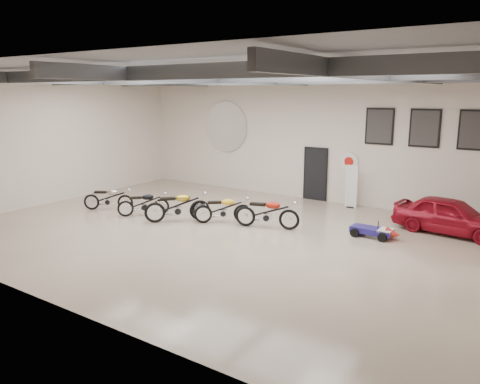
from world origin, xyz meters
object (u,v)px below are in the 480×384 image
Objects in this scene: motorcycle_black at (143,203)px; motorcycle_gold at (177,205)px; banner_stand at (352,186)px; go_kart at (376,229)px; motorcycle_silver at (108,198)px; motorcycle_yellow at (223,208)px; motorcycle_red at (267,212)px; vintage_car at (450,216)px.

motorcycle_black is 1.54m from motorcycle_gold.
go_kart is (2.05, -3.24, -0.58)m from banner_stand.
motorcycle_silver is at bearing 137.97° from motorcycle_gold.
motorcycle_silver is 4.68m from motorcycle_yellow.
vintage_car is at bearing 11.13° from motorcycle_red.
go_kart is at bearing -33.11° from motorcycle_black.
banner_stand is 1.13× the size of go_kart.
banner_stand reaches higher than motorcycle_yellow.
banner_stand is 0.93× the size of motorcycle_silver.
motorcycle_gold is at bearing -177.85° from motorcycle_red.
motorcycle_silver reaches higher than go_kart.
go_kart is at bearing -28.98° from motorcycle_gold.
banner_stand is 6.68m from motorcycle_gold.
banner_stand reaches higher than motorcycle_silver.
go_kart is (4.84, 1.23, -0.22)m from motorcycle_yellow.
motorcycle_black is 1.18× the size of go_kart.
motorcycle_yellow is at bearing 172.77° from motorcycle_red.
motorcycle_silver is at bearing 137.75° from motorcycle_black.
vintage_car reaches higher than motorcycle_gold.
vintage_car is at bearing -14.96° from motorcycle_yellow.
banner_stand is 5.28m from motorcycle_yellow.
banner_stand reaches higher than motorcycle_red.
motorcycle_gold is 1.56m from motorcycle_yellow.
motorcycle_yellow is at bearing -121.95° from banner_stand.
vintage_car is at bearing -21.56° from banner_stand.
motorcycle_black is 10.22m from vintage_car.
vintage_car is at bearing 45.62° from go_kart.
banner_stand reaches higher than go_kart.
motorcycle_red is 5.69m from vintage_car.
motorcycle_gold is (1.53, 0.09, 0.10)m from motorcycle_black.
motorcycle_yellow is at bearing -17.96° from motorcycle_silver.
motorcycle_silver is 9.67m from go_kart.
motorcycle_gold reaches higher than motorcycle_black.
motorcycle_yellow is at bearing -165.02° from go_kart.
motorcycle_yellow is 7.22m from vintage_car.
motorcycle_black is 0.82× the size of motorcycle_gold.
motorcycle_yellow reaches higher than motorcycle_black.
motorcycle_gold reaches higher than motorcycle_yellow.
motorcycle_silver is 6.27m from motorcycle_red.
go_kart is at bearing -0.82° from motorcycle_red.
motorcycle_red is at bearing -34.07° from motorcycle_black.
motorcycle_yellow is (2.90, 0.84, 0.03)m from motorcycle_black.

